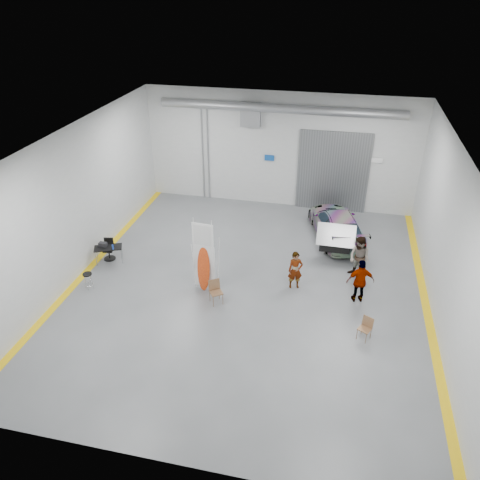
% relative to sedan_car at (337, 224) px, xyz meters
% --- Properties ---
extents(ground, '(16.00, 16.00, 0.00)m').
position_rel_sedan_car_xyz_m(ground, '(-3.26, -4.92, -0.69)').
color(ground, '#5C5F63').
rests_on(ground, ground).
extents(room_shell, '(14.02, 16.18, 6.01)m').
position_rel_sedan_car_xyz_m(room_shell, '(-3.02, -2.70, 3.39)').
color(room_shell, '#BCBFC1').
rests_on(room_shell, ground).
extents(sedan_car, '(3.22, 5.12, 1.38)m').
position_rel_sedan_car_xyz_m(sedan_car, '(0.00, 0.00, 0.00)').
color(sedan_car, silver).
rests_on(sedan_car, ground).
extents(person_a, '(0.67, 0.54, 1.60)m').
position_rel_sedan_car_xyz_m(person_a, '(-1.43, -4.48, 0.11)').
color(person_a, '#8B644C').
rests_on(person_a, ground).
extents(person_b, '(1.15, 1.11, 1.86)m').
position_rel_sedan_car_xyz_m(person_b, '(1.01, -3.23, 0.24)').
color(person_b, slate).
rests_on(person_b, ground).
extents(person_c, '(1.11, 0.66, 1.80)m').
position_rel_sedan_car_xyz_m(person_c, '(1.05, -4.84, 0.21)').
color(person_c, '#A35236').
rests_on(person_c, ground).
extents(surfboard_display, '(0.88, 0.30, 3.11)m').
position_rel_sedan_car_xyz_m(surfboard_display, '(-4.86, -5.39, 0.57)').
color(surfboard_display, white).
rests_on(surfboard_display, ground).
extents(folding_chair_near, '(0.61, 0.67, 0.94)m').
position_rel_sedan_car_xyz_m(folding_chair_near, '(-4.20, -6.15, -0.40)').
color(folding_chair_near, brown).
rests_on(folding_chair_near, ground).
extents(folding_chair_far, '(0.53, 0.57, 0.83)m').
position_rel_sedan_car_xyz_m(folding_chair_far, '(1.25, -7.00, -0.43)').
color(folding_chair_far, brown).
rests_on(folding_chair_far, ground).
extents(shop_stool, '(0.37, 0.37, 0.73)m').
position_rel_sedan_car_xyz_m(shop_stool, '(-9.36, -6.39, -0.33)').
color(shop_stool, black).
rests_on(shop_stool, ground).
extents(work_table, '(1.29, 0.99, 0.95)m').
position_rel_sedan_car_xyz_m(work_table, '(-9.55, -4.35, 0.04)').
color(work_table, gray).
rests_on(work_table, ground).
extents(office_chair, '(0.51, 0.52, 0.95)m').
position_rel_sedan_car_xyz_m(office_chair, '(-9.59, -4.10, -0.27)').
color(office_chair, black).
rests_on(office_chair, ground).
extents(trunk_lid, '(1.61, 0.98, 0.04)m').
position_rel_sedan_car_xyz_m(trunk_lid, '(0.00, -2.13, 0.71)').
color(trunk_lid, silver).
rests_on(trunk_lid, sedan_car).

